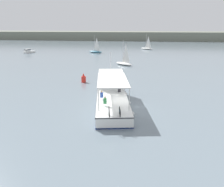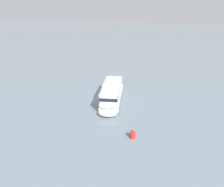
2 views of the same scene
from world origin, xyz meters
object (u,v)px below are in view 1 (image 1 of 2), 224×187
sailboat_near_starboard (124,63)px  motorboat_near_port (29,51)px  sailboat_off_bow (96,51)px  sailboat_mid_channel (147,48)px  ferry_main (112,94)px  channel_buoy (84,79)px

sailboat_near_starboard → motorboat_near_port: sailboat_near_starboard is taller
sailboat_off_bow → sailboat_mid_channel: (16.11, 13.26, 0.00)m
ferry_main → motorboat_near_port: ferry_main is taller
ferry_main → channel_buoy: (-5.76, 9.15, -0.45)m
ferry_main → channel_buoy: size_ratio=9.33×
sailboat_off_bow → channel_buoy: sailboat_off_bow is taller
ferry_main → sailboat_mid_channel: bearing=86.9°
sailboat_near_starboard → motorboat_near_port: (-32.20, 18.73, 0.00)m
motorboat_near_port → ferry_main: bearing=-53.2°
ferry_main → sailboat_near_starboard: size_ratio=2.42×
sailboat_off_bow → sailboat_mid_channel: same height
sailboat_mid_channel → sailboat_off_bow: bearing=-140.5°
sailboat_off_bow → sailboat_mid_channel: 20.87m
sailboat_near_starboard → sailboat_mid_channel: bearing=82.6°
sailboat_off_bow → sailboat_near_starboard: bearing=-63.1°
ferry_main → channel_buoy: ferry_main is taller
channel_buoy → ferry_main: bearing=-57.8°
sailboat_near_starboard → channel_buoy: 17.48m
ferry_main → sailboat_off_bow: sailboat_off_bow is taller
sailboat_near_starboard → sailboat_off_bow: same height
channel_buoy → sailboat_mid_channel: bearing=80.2°
sailboat_mid_channel → motorboat_near_port: (-36.87, -17.11, 0.00)m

